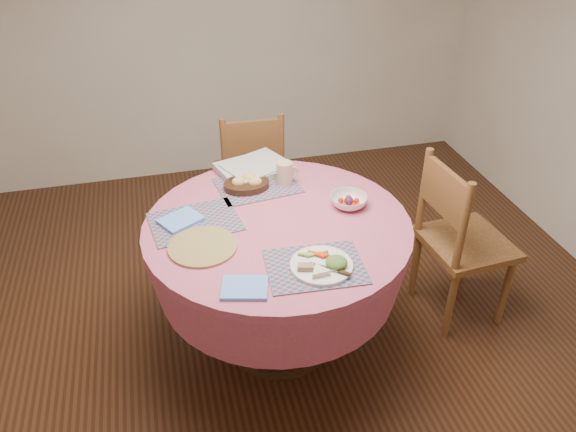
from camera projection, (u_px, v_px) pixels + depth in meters
name	position (u px, v px, depth m)	size (l,w,h in m)	color
ground	(279.00, 339.00, 2.99)	(4.00, 4.00, 0.00)	#331C0F
room_envelope	(275.00, 4.00, 2.05)	(4.01, 4.01, 2.71)	silver
dining_table	(278.00, 257.00, 2.69)	(1.24, 1.24, 0.75)	#C45B6E
chair_right	(459.00, 238.00, 2.92)	(0.45, 0.47, 0.95)	brown
chair_back	(251.00, 172.00, 3.56)	(0.43, 0.41, 0.90)	brown
placemat_front	(315.00, 267.00, 2.30)	(0.40, 0.30, 0.01)	#126066
placemat_left	(195.00, 222.00, 2.58)	(0.40, 0.30, 0.01)	#126066
placemat_back	(258.00, 185.00, 2.86)	(0.40, 0.30, 0.01)	#126066
wicker_trivet	(203.00, 247.00, 2.42)	(0.30, 0.30, 0.01)	olive
napkin_near	(245.00, 288.00, 2.19)	(0.18, 0.14, 0.01)	#639DFE
napkin_far	(181.00, 220.00, 2.57)	(0.18, 0.14, 0.01)	#639DFE
dinner_plate	(324.00, 264.00, 2.29)	(0.26, 0.26, 0.05)	white
bread_bowl	(247.00, 183.00, 2.82)	(0.23, 0.23, 0.08)	black
latte_mug	(285.00, 173.00, 2.84)	(0.12, 0.08, 0.12)	#CBB48B
fruit_bowl	(349.00, 201.00, 2.69)	(0.22, 0.22, 0.06)	white
newspaper_stack	(253.00, 168.00, 2.97)	(0.42, 0.36, 0.04)	silver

